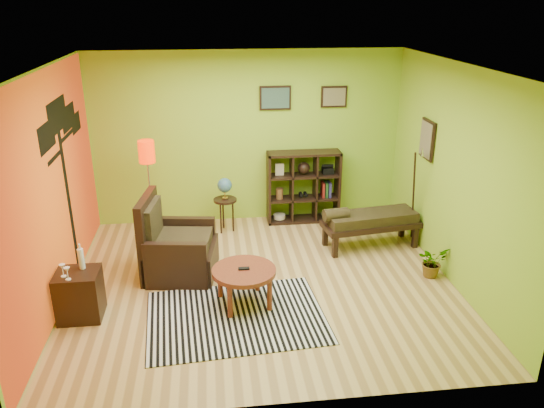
{
  "coord_description": "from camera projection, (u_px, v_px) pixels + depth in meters",
  "views": [
    {
      "loc": [
        -0.6,
        -6.14,
        3.54
      ],
      "look_at": [
        0.15,
        0.18,
        1.05
      ],
      "focal_mm": 35.0,
      "sensor_mm": 36.0,
      "label": 1
    }
  ],
  "objects": [
    {
      "name": "bench",
      "position": [
        369.0,
        220.0,
        7.91
      ],
      "size": [
        1.51,
        0.72,
        0.67
      ],
      "color": "black",
      "rests_on": "ground"
    },
    {
      "name": "globe_table",
      "position": [
        225.0,
        191.0,
        8.36
      ],
      "size": [
        0.37,
        0.37,
        0.9
      ],
      "color": "black",
      "rests_on": "ground"
    },
    {
      "name": "zebra_rug",
      "position": [
        236.0,
        317.0,
        6.28
      ],
      "size": [
        2.18,
        1.65,
        0.01
      ],
      "primitive_type": "cube",
      "rotation": [
        0.0,
        0.0,
        0.07
      ],
      "color": "silver",
      "rests_on": "ground"
    },
    {
      "name": "potted_plant",
      "position": [
        432.0,
        265.0,
        7.16
      ],
      "size": [
        0.52,
        0.55,
        0.33
      ],
      "primitive_type": "imported",
      "rotation": [
        0.0,
        0.0,
        0.42
      ],
      "color": "#26661E",
      "rests_on": "ground"
    },
    {
      "name": "coffee_table",
      "position": [
        244.0,
        274.0,
        6.41
      ],
      "size": [
        0.78,
        0.78,
        0.5
      ],
      "color": "maroon",
      "rests_on": "ground"
    },
    {
      "name": "side_cabinet",
      "position": [
        80.0,
        294.0,
        6.19
      ],
      "size": [
        0.5,
        0.45,
        0.9
      ],
      "color": "black",
      "rests_on": "ground"
    },
    {
      "name": "room_shell",
      "position": [
        253.0,
        152.0,
        6.38
      ],
      "size": [
        5.04,
        4.54,
        2.82
      ],
      "color": "#90C02B",
      "rests_on": "ground"
    },
    {
      "name": "floor_lamp",
      "position": [
        147.0,
        161.0,
        7.72
      ],
      "size": [
        0.24,
        0.24,
        1.62
      ],
      "color": "silver",
      "rests_on": "ground"
    },
    {
      "name": "ground",
      "position": [
        262.0,
        283.0,
        7.03
      ],
      "size": [
        5.0,
        5.0,
        0.0
      ],
      "primitive_type": "plane",
      "color": "tan",
      "rests_on": "ground"
    },
    {
      "name": "cube_shelf",
      "position": [
        304.0,
        187.0,
        8.79
      ],
      "size": [
        1.2,
        0.35,
        1.2
      ],
      "color": "black",
      "rests_on": "ground"
    },
    {
      "name": "armchair",
      "position": [
        176.0,
        251.0,
        7.16
      ],
      "size": [
        1.04,
        1.04,
        1.12
      ],
      "color": "black",
      "rests_on": "ground"
    }
  ]
}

